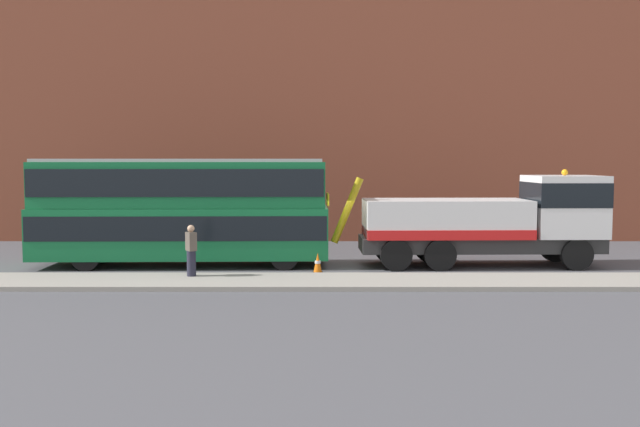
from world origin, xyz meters
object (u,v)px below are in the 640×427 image
(recovery_tow_truck, at_px, (489,220))
(pedestrian_onlooker, at_px, (188,251))
(traffic_cone_near_bus, at_px, (315,264))
(double_decker_bus, at_px, (179,207))

(recovery_tow_truck, relative_size, pedestrian_onlooker, 5.95)
(pedestrian_onlooker, distance_m, traffic_cone_near_bus, 4.53)
(pedestrian_onlooker, bearing_deg, recovery_tow_truck, -15.17)
(pedestrian_onlooker, bearing_deg, double_decker_bus, 74.25)
(double_decker_bus, bearing_deg, traffic_cone_near_bus, -19.55)
(double_decker_bus, relative_size, pedestrian_onlooker, 6.49)
(pedestrian_onlooker, bearing_deg, traffic_cone_near_bus, -11.74)
(recovery_tow_truck, xyz_separation_m, traffic_cone_near_bus, (-6.59, -1.70, -1.42))
(recovery_tow_truck, distance_m, pedestrian_onlooker, 11.30)
(double_decker_bus, bearing_deg, pedestrian_onlooker, -75.28)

